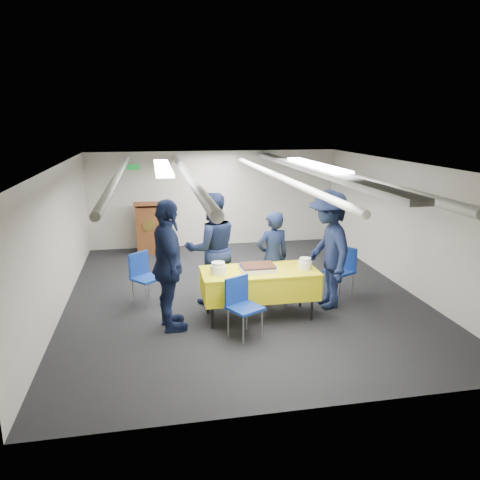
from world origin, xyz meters
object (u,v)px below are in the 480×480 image
sailor_d (328,250)px  sailor_c (168,266)px  podium (149,227)px  chair_left (143,273)px  chair_near (241,301)px  sailor_b (212,249)px  serving_table (259,283)px  sailor_a (273,258)px  sheet_cake (258,268)px  chair_right (343,266)px

sailor_d → sailor_c: bearing=-80.2°
podium → chair_left: 3.13m
chair_near → sailor_d: size_ratio=0.45×
podium → sailor_b: (1.05, -3.31, 0.33)m
serving_table → chair_near: chair_near is taller
chair_left → podium: bearing=88.2°
serving_table → sailor_c: 1.46m
sailor_a → sailor_b: 1.02m
chair_near → serving_table: bearing=56.8°
sheet_cake → sailor_a: bearing=54.3°
chair_right → chair_left: size_ratio=1.00×
chair_right → sailor_d: bearing=-137.2°
serving_table → chair_left: 2.01m
sailor_a → chair_right: bearing=174.4°
sailor_c → sheet_cake: bearing=-90.1°
sheet_cake → sailor_a: sailor_a is taller
podium → sailor_d: bearing=-52.9°
chair_near → chair_left: bearing=131.8°
serving_table → podium: bearing=112.5°
sheet_cake → chair_near: chair_near is taller
sailor_c → chair_right: bearing=-82.1°
serving_table → sailor_b: 1.06m
chair_near → chair_right: size_ratio=1.00×
chair_left → sailor_a: (2.12, -0.42, 0.26)m
serving_table → sailor_a: sailor_a is taller
chair_near → sailor_c: sailor_c is taller
podium → chair_near: 4.84m
sailor_c → sailor_d: sailor_c is taller
chair_right → sailor_b: sailor_b is taller
chair_near → chair_left: (-1.38, 1.54, 0.00)m
sailor_b → sailor_c: (-0.75, -0.93, 0.03)m
serving_table → chair_left: chair_left is taller
sheet_cake → chair_left: bearing=151.7°
serving_table → chair_near: 0.73m
serving_table → podium: 4.40m
chair_near → sheet_cake: bearing=58.4°
sheet_cake → sailor_b: (-0.61, 0.76, 0.13)m
chair_near → sailor_b: bearing=99.8°
sheet_cake → sailor_c: 1.38m
chair_right → sailor_a: 1.34m
serving_table → sailor_b: sailor_b is taller
chair_near → sailor_a: sailor_a is taller
podium → sailor_a: 4.09m
sheet_cake → chair_right: size_ratio=0.62×
podium → chair_left: (-0.10, -3.13, -0.08)m
chair_left → sailor_c: size_ratio=0.45×
chair_left → sailor_d: bearing=-13.2°
chair_right → sailor_c: bearing=-164.8°
chair_near → sailor_b: size_ratio=0.46×
chair_near → sailor_a: 1.37m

